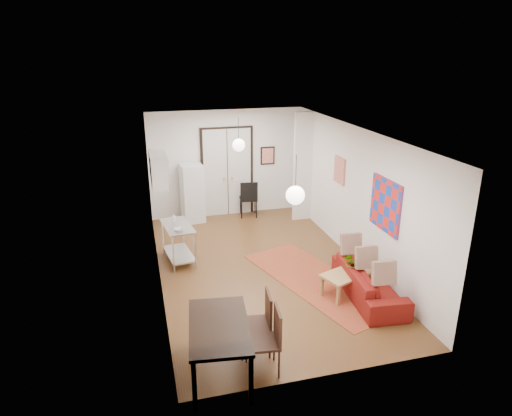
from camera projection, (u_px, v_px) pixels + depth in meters
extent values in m
plane|color=brown|center=(261.00, 268.00, 9.73)|extent=(7.00, 7.00, 0.00)
cube|color=silver|center=(261.00, 132.00, 8.76)|extent=(4.20, 7.00, 0.02)
cube|color=white|center=(227.00, 163.00, 12.43)|extent=(4.20, 0.02, 2.90)
cube|color=white|center=(331.00, 286.00, 6.05)|extent=(4.20, 0.02, 2.90)
cube|color=white|center=(156.00, 213.00, 8.73)|extent=(0.02, 7.00, 2.90)
cube|color=white|center=(356.00, 195.00, 9.75)|extent=(0.02, 7.00, 2.90)
cube|color=silver|center=(227.00, 173.00, 12.47)|extent=(1.44, 0.06, 2.50)
cube|color=white|center=(303.00, 167.00, 12.01)|extent=(0.50, 0.10, 2.90)
cube|color=white|center=(159.00, 170.00, 9.99)|extent=(0.35, 1.00, 0.70)
cube|color=red|center=(386.00, 205.00, 8.54)|extent=(0.05, 1.00, 1.00)
cube|color=beige|center=(340.00, 170.00, 10.36)|extent=(0.05, 0.50, 0.60)
cube|color=red|center=(268.00, 156.00, 12.63)|extent=(0.40, 0.03, 0.50)
cube|color=#995C40|center=(150.00, 163.00, 10.39)|extent=(0.03, 0.44, 0.54)
sphere|color=white|center=(239.00, 145.00, 10.80)|extent=(0.30, 0.30, 0.30)
cylinder|color=black|center=(238.00, 128.00, 10.66)|extent=(0.01, 0.01, 0.50)
sphere|color=white|center=(295.00, 195.00, 7.15)|extent=(0.30, 0.30, 0.30)
cylinder|color=black|center=(296.00, 171.00, 7.02)|extent=(0.01, 0.01, 0.50)
cube|color=#B0472C|center=(317.00, 281.00, 9.17)|extent=(2.31, 3.74, 0.01)
imported|color=maroon|center=(369.00, 282.00, 8.52)|extent=(2.09, 0.98, 0.59)
cube|color=tan|center=(347.00, 274.00, 8.59)|extent=(1.10, 0.85, 0.04)
cube|color=tan|center=(330.00, 293.00, 8.36)|extent=(0.07, 0.07, 0.39)
cube|color=tan|center=(372.00, 287.00, 8.57)|extent=(0.07, 0.07, 0.39)
cube|color=tan|center=(321.00, 282.00, 8.75)|extent=(0.07, 0.07, 0.39)
cube|color=tan|center=(361.00, 276.00, 8.96)|extent=(0.07, 0.07, 0.39)
imported|color=#2C6130|center=(353.00, 262.00, 8.54)|extent=(0.44, 0.47, 0.42)
cube|color=silver|center=(178.00, 226.00, 9.78)|extent=(0.69, 1.16, 0.04)
cube|color=silver|center=(179.00, 254.00, 10.00)|extent=(0.65, 1.11, 0.03)
cylinder|color=silver|center=(170.00, 254.00, 9.40)|extent=(0.04, 0.04, 0.82)
cylinder|color=silver|center=(192.00, 252.00, 9.51)|extent=(0.04, 0.04, 0.82)
cylinder|color=silver|center=(166.00, 236.00, 10.32)|extent=(0.04, 0.04, 0.82)
cylinder|color=silver|center=(187.00, 234.00, 10.43)|extent=(0.04, 0.04, 0.82)
imported|color=white|center=(179.00, 229.00, 9.49)|extent=(0.24, 0.24, 0.05)
imported|color=teal|center=(174.00, 218.00, 9.96)|extent=(0.10, 0.10, 0.17)
cube|color=silver|center=(192.00, 193.00, 12.09)|extent=(0.61, 0.61, 1.57)
cube|color=black|center=(219.00, 326.00, 6.34)|extent=(1.00, 1.54, 0.05)
cube|color=black|center=(201.00, 388.00, 5.78)|extent=(0.07, 0.07, 0.75)
cube|color=black|center=(257.00, 377.00, 5.95)|extent=(0.07, 0.07, 0.75)
cube|color=black|center=(188.00, 328.00, 7.00)|extent=(0.07, 0.07, 0.75)
cube|color=black|center=(235.00, 321.00, 7.18)|extent=(0.07, 0.07, 0.75)
cube|color=#381C12|center=(254.00, 324.00, 6.91)|extent=(0.53, 0.51, 0.04)
cube|color=#381C12|center=(251.00, 302.00, 7.02)|extent=(0.10, 0.46, 0.50)
cylinder|color=#381C12|center=(245.00, 348.00, 6.75)|extent=(0.03, 0.03, 0.48)
cylinder|color=#381C12|center=(271.00, 344.00, 6.84)|extent=(0.03, 0.03, 0.48)
cylinder|color=#381C12|center=(239.00, 332.00, 7.13)|extent=(0.03, 0.03, 0.48)
cylinder|color=#381C12|center=(263.00, 328.00, 7.22)|extent=(0.03, 0.03, 0.48)
cube|color=#381C12|center=(262.00, 342.00, 6.49)|extent=(0.53, 0.51, 0.04)
cube|color=#381C12|center=(258.00, 318.00, 6.60)|extent=(0.10, 0.46, 0.50)
cylinder|color=#381C12|center=(253.00, 368.00, 6.33)|extent=(0.03, 0.03, 0.48)
cylinder|color=#381C12|center=(280.00, 363.00, 6.43)|extent=(0.03, 0.03, 0.48)
cylinder|color=#381C12|center=(246.00, 350.00, 6.71)|extent=(0.03, 0.03, 0.48)
cylinder|color=#381C12|center=(271.00, 345.00, 6.81)|extent=(0.03, 0.03, 0.48)
cube|color=black|center=(248.00, 199.00, 12.55)|extent=(0.54, 0.54, 0.04)
cube|color=black|center=(247.00, 187.00, 12.66)|extent=(0.47, 0.11, 0.50)
cylinder|color=black|center=(243.00, 210.00, 12.40)|extent=(0.03, 0.03, 0.50)
cylinder|color=black|center=(257.00, 209.00, 12.50)|extent=(0.03, 0.03, 0.50)
cylinder|color=black|center=(240.00, 205.00, 12.77)|extent=(0.03, 0.03, 0.50)
cylinder|color=black|center=(254.00, 204.00, 12.87)|extent=(0.03, 0.03, 0.50)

